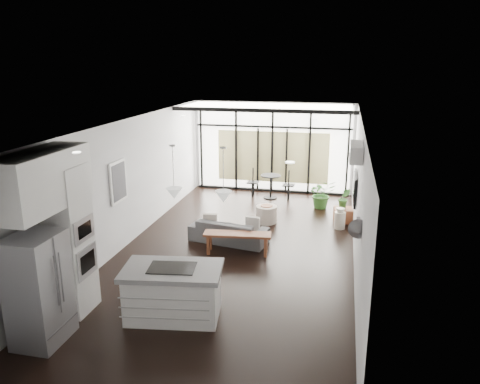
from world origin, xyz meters
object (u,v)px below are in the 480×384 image
at_px(console_bench, 237,243).
at_px(milk_can, 340,218).
at_px(pouf, 266,214).
at_px(tv, 355,188).
at_px(island, 173,292).
at_px(fridge, 39,289).
at_px(sofa, 229,227).

relative_size(console_bench, milk_can, 2.72).
distance_m(pouf, tv, 2.58).
distance_m(console_bench, pouf, 2.14).
relative_size(island, fridge, 0.94).
relative_size(pouf, milk_can, 1.02).
bearing_deg(console_bench, tv, 18.97).
bearing_deg(tv, console_bench, -154.36).
bearing_deg(console_bench, island, -105.74).
xyz_separation_m(console_bench, pouf, (0.28, 2.12, -0.02)).
relative_size(island, console_bench, 1.09).
bearing_deg(milk_can, fridge, -125.79).
distance_m(fridge, milk_can, 7.23).
xyz_separation_m(island, fridge, (-1.65, -1.05, 0.41)).
xyz_separation_m(pouf, tv, (2.13, -0.96, 1.08)).
bearing_deg(milk_can, tv, -72.31).
distance_m(island, tv, 4.91).
height_order(sofa, tv, tv).
xyz_separation_m(sofa, milk_can, (2.48, 1.43, -0.08)).
relative_size(sofa, pouf, 3.29).
relative_size(sofa, console_bench, 1.23).
bearing_deg(console_bench, sofa, 112.44).
bearing_deg(sofa, console_bench, 129.12).
relative_size(console_bench, tv, 1.31).
height_order(pouf, milk_can, milk_can).
bearing_deg(island, console_bench, 72.44).
height_order(milk_can, tv, tv).
bearing_deg(sofa, tv, -158.99).
bearing_deg(fridge, sofa, 68.46).
bearing_deg(fridge, console_bench, 61.15).
height_order(fridge, sofa, fridge).
bearing_deg(pouf, milk_can, -1.88).
bearing_deg(pouf, fridge, -111.84).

